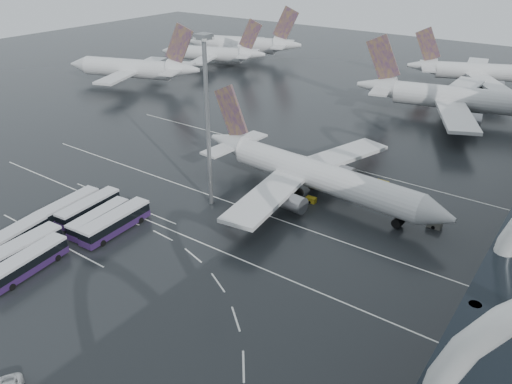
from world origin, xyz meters
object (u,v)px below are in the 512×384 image
Objects in this scene: jet_remote_mid at (214,54)px; bus_row_near_a at (68,207)px; airliner_gate_c at (485,72)px; bus_row_near_d at (115,222)px; floodlight_mast at (207,103)px; bus_row_near_b at (89,208)px; bus_row_far_b at (20,251)px; gse_cart_belly_d at (435,224)px; gse_cart_belly_e at (382,184)px; jet_remote_far at (245,45)px; gse_cart_belly_c at (311,200)px; bus_row_near_c at (99,219)px; gse_cart_belly_b at (412,206)px; airliner_gate_b at (464,100)px; bus_row_far_a at (9,240)px; airliner_main at (311,174)px; bus_row_far_c at (28,262)px; jet_remote_west at (135,69)px.

jet_remote_mid is 3.27× the size of bus_row_near_a.
airliner_gate_c reaches higher than bus_row_near_d.
bus_row_near_a is 31.67m from floodlight_mast.
bus_row_near_a is 1.00× the size of bus_row_near_b.
floodlight_mast is at bearing -24.04° from bus_row_far_b.
gse_cart_belly_e is (-13.79, 9.40, 0.02)m from gse_cart_belly_d.
jet_remote_far reaches higher than gse_cart_belly_c.
bus_row_near_c is 13.94m from bus_row_far_b.
airliner_gate_c is 24.28× the size of gse_cart_belly_b.
bus_row_near_c is at bearing -90.76° from bus_row_near_a.
airliner_gate_b is 68.84m from gse_cart_belly_c.
bus_row_far_a is 53.02m from gse_cart_belly_c.
gse_cart_belly_c is (1.68, -2.36, -4.13)m from airliner_main.
jet_remote_far is at bearing 123.86° from floodlight_mast.
bus_row_far_c reaches higher than gse_cart_belly_d.
bus_row_near_d is at bearing -120.26° from airliner_gate_b.
bus_row_far_b is at bearing -110.27° from floodlight_mast.
bus_row_far_c is at bearing -111.13° from bus_row_far_a.
bus_row_far_a is 8.06m from bus_row_far_c.
airliner_gate_c reaches higher than gse_cart_belly_c.
airliner_gate_b is at bearing 101.78° from gse_cart_belly_d.
airliner_gate_c is 1.21× the size of jet_remote_mid.
jet_remote_far is 3.78× the size of bus_row_near_b.
bus_row_near_d is 55.44m from gse_cart_belly_d.
jet_remote_mid reaches higher than bus_row_near_d.
jet_remote_mid is 124.40m from bus_row_near_d.
bus_row_near_d is (8.15, -0.75, 0.14)m from bus_row_near_b.
bus_row_near_a is 7.89m from bus_row_near_c.
gse_cart_belly_d is at bearing -49.59° from bus_row_far_b.
jet_remote_mid is (4.14, 36.78, -0.67)m from jet_remote_west.
bus_row_near_a reaches higher than bus_row_near_c.
gse_cart_belly_b is (103.51, -86.54, -5.02)m from jet_remote_far.
bus_row_near_c is at bearing 101.78° from jet_remote_mid.
jet_remote_mid reaches higher than bus_row_far_a.
floodlight_mast reaches higher than gse_cart_belly_b.
jet_remote_west is (-101.10, -28.42, 0.12)m from airliner_gate_b.
airliner_gate_b is 1.20× the size of airliner_gate_c.
jet_remote_far is (5.14, 55.65, 0.08)m from jet_remote_west.
airliner_gate_c is 3.97× the size of bus_row_near_a.
gse_cart_belly_e is (-0.53, -54.20, -4.70)m from airliner_gate_b.
bus_row_near_b is 0.94× the size of bus_row_far_a.
bus_row_far_a is (60.77, -82.42, -3.68)m from jet_remote_west.
bus_row_near_b is 41.25m from gse_cart_belly_c.
jet_remote_west reaches higher than gse_cart_belly_d.
bus_row_far_b reaches higher than gse_cart_belly_e.
gse_cart_belly_e is at bearing 128.32° from jet_remote_mid.
airliner_gate_b is at bearing 85.47° from airliner_main.
bus_row_far_a is 0.44× the size of floodlight_mast.
jet_remote_mid reaches higher than bus_row_near_c.
gse_cart_belly_d is (16.78, -102.73, -4.09)m from airliner_gate_c.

